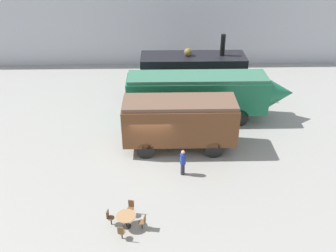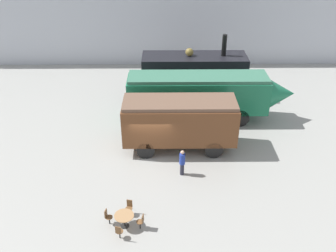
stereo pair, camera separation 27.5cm
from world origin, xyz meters
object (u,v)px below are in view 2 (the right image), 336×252
object	(u,v)px
visitor_person	(182,162)
cafe_chair_0	(108,216)
streamlined_locomotive	(209,93)
cafe_table_near	(124,217)
steam_locomotive	(194,71)
passenger_coach_wooden	(180,120)

from	to	relation	value
visitor_person	cafe_chair_0	bearing A→B (deg)	-134.27
streamlined_locomotive	cafe_table_near	xyz separation A→B (m)	(-5.18, -10.76, -1.54)
steam_locomotive	passenger_coach_wooden	distance (m)	8.09
steam_locomotive	visitor_person	size ratio (longest dim) A/B	4.97
passenger_coach_wooden	visitor_person	size ratio (longest dim) A/B	4.22
visitor_person	streamlined_locomotive	bearing A→B (deg)	71.84
streamlined_locomotive	passenger_coach_wooden	world-z (taller)	streamlined_locomotive
steam_locomotive	cafe_chair_0	distance (m)	15.71
steam_locomotive	passenger_coach_wooden	bearing A→B (deg)	-100.45
streamlined_locomotive	visitor_person	xyz separation A→B (m)	(-2.18, -6.65, -1.21)
cafe_chair_0	visitor_person	size ratio (longest dim) A/B	0.52
steam_locomotive	visitor_person	distance (m)	10.94
passenger_coach_wooden	visitor_person	bearing A→B (deg)	-88.61
cafe_table_near	visitor_person	xyz separation A→B (m)	(3.00, 4.11, 0.33)
steam_locomotive	passenger_coach_wooden	size ratio (longest dim) A/B	1.18
cafe_table_near	visitor_person	distance (m)	5.10
cafe_chair_0	steam_locomotive	bearing A→B (deg)	82.18
visitor_person	cafe_table_near	bearing A→B (deg)	-126.09
steam_locomotive	cafe_table_near	distance (m)	15.61
streamlined_locomotive	cafe_chair_0	world-z (taller)	streamlined_locomotive
steam_locomotive	streamlined_locomotive	size ratio (longest dim) A/B	0.70
steam_locomotive	cafe_table_near	xyz separation A→B (m)	(-4.40, -14.90, -1.56)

